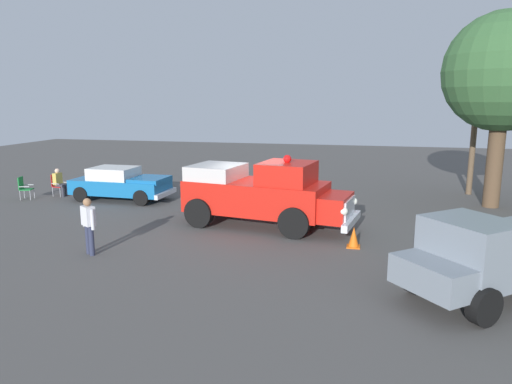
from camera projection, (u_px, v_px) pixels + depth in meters
The scene contains 12 objects.
ground_plane at pixel (252, 221), 17.28m from camera, with size 60.00×60.00×0.00m, color #514F4C.
vintage_fire_truck at pixel (262, 193), 16.40m from camera, with size 6.23×3.21×2.59m.
classic_hot_rod at pixel (121, 183), 20.77m from camera, with size 4.41×2.01×1.46m.
parked_pickup at pixel (496, 254), 10.58m from camera, with size 4.83×4.48×1.90m.
lawn_chair_near_truck at pixel (57, 183), 21.67m from camera, with size 0.56×0.57×1.02m.
lawn_chair_by_car at pixel (24, 186), 20.92m from camera, with size 0.62×0.62×1.02m.
lawn_chair_spare at pixel (219, 198), 18.55m from camera, with size 0.69×0.69×1.02m.
spectator_seated at pixel (59, 181), 21.60m from camera, with size 0.58×0.45×1.29m.
spectator_standing at pixel (89, 222), 13.39m from camera, with size 0.59×0.45×1.68m.
oak_tree_right at pixel (504, 73), 18.51m from camera, with size 4.74×4.74×7.88m.
utility_pole at pixel (475, 117), 21.47m from camera, with size 1.50×1.02×6.93m.
traffic_cone at pixel (354, 237), 14.19m from camera, with size 0.40×0.40×0.64m.
Camera 1 is at (3.94, -16.27, 4.45)m, focal length 32.77 mm.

